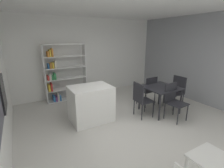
% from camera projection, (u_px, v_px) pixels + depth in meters
% --- Properties ---
extents(ground_plane, '(8.43, 8.43, 0.00)m').
position_uv_depth(ground_plane, '(128.00, 130.00, 3.84)').
color(ground_plane, beige).
extents(back_partition, '(6.14, 0.06, 2.78)m').
position_uv_depth(back_partition, '(81.00, 57.00, 5.96)').
color(back_partition, silver).
rests_on(back_partition, ground_plane).
extents(right_partition_gray, '(0.06, 6.05, 2.78)m').
position_uv_depth(right_partition_gray, '(212.00, 61.00, 4.92)').
color(right_partition_gray, gray).
rests_on(right_partition_gray, ground_plane).
extents(built_in_oven, '(0.06, 0.60, 0.61)m').
position_uv_depth(built_in_oven, '(3.00, 93.00, 2.86)').
color(built_in_oven, black).
rests_on(built_in_oven, ground_plane).
extents(kitchen_island, '(1.02, 0.77, 0.91)m').
position_uv_depth(kitchen_island, '(91.00, 104.00, 4.19)').
color(kitchen_island, white).
rests_on(kitchen_island, ground_plane).
extents(open_bookshelf, '(1.35, 0.33, 1.88)m').
position_uv_depth(open_bookshelf, '(61.00, 74.00, 5.42)').
color(open_bookshelf, white).
rests_on(open_bookshelf, ground_plane).
extents(child_table, '(0.55, 0.51, 0.50)m').
position_uv_depth(child_table, '(212.00, 163.00, 2.25)').
color(child_table, silver).
rests_on(child_table, ground_plane).
extents(dining_table, '(0.92, 0.92, 0.75)m').
position_uv_depth(dining_table, '(160.00, 90.00, 4.62)').
color(dining_table, '#232328').
rests_on(dining_table, ground_plane).
extents(dining_chair_window_side, '(0.45, 0.45, 0.96)m').
position_uv_depth(dining_chair_window_side, '(176.00, 89.00, 4.97)').
color(dining_chair_window_side, '#232328').
rests_on(dining_chair_window_side, ground_plane).
extents(dining_chair_near, '(0.48, 0.49, 0.95)m').
position_uv_depth(dining_chair_near, '(173.00, 98.00, 4.25)').
color(dining_chair_near, '#232328').
rests_on(dining_chair_near, ground_plane).
extents(dining_chair_island_side, '(0.45, 0.46, 0.95)m').
position_uv_depth(dining_chair_island_side, '(141.00, 97.00, 4.33)').
color(dining_chair_island_side, '#232328').
rests_on(dining_chair_island_side, ground_plane).
extents(dining_chair_far, '(0.47, 0.48, 0.93)m').
position_uv_depth(dining_chair_far, '(149.00, 89.00, 5.05)').
color(dining_chair_far, '#232328').
rests_on(dining_chair_far, ground_plane).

